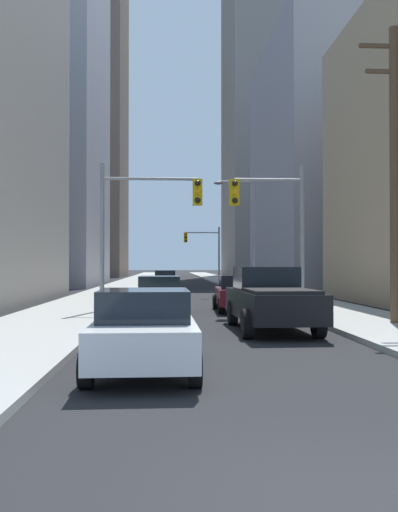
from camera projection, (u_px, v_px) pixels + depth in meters
name	position (u px, v px, depth m)	size (l,w,h in m)	color
ground_plane	(342.00, 512.00, 4.53)	(400.00, 400.00, 0.00)	black
sidewalk_left	(127.00, 285.00, 54.17)	(3.78, 160.00, 0.15)	#9E9E99
sidewalk_right	(238.00, 284.00, 54.74)	(3.78, 160.00, 0.15)	#9E9E99
pickup_truck_black	(271.00, 299.00, 17.00)	(2.20, 5.46, 1.90)	black
sedan_white	(144.00, 330.00, 10.39)	(1.95, 4.23, 1.52)	white
sedan_maroon	(239.00, 293.00, 23.98)	(1.95, 4.26, 1.52)	maroon
sedan_green	(160.00, 295.00, 22.58)	(1.95, 4.22, 1.52)	#195938
sedan_silver	(165.00, 280.00, 45.24)	(1.95, 4.24, 1.52)	#B7BABF
traffic_signal_near_left	(146.00, 212.00, 22.67)	(4.08, 0.44, 6.00)	gray
traffic_signal_near_right	(271.00, 214.00, 22.94)	(3.03, 0.44, 6.00)	gray
traffic_signal_far_right	(204.00, 245.00, 60.86)	(3.86, 0.44, 6.00)	gray
utility_pole_right	(394.00, 168.00, 17.84)	(2.20, 0.28, 9.44)	brown
street_lamp_right	(247.00, 224.00, 36.52)	(2.69, 0.32, 7.50)	gray
building_left_far_tower	(71.00, 117.00, 94.01)	(17.59, 19.11, 52.63)	#66564C
building_right_mid_block	(376.00, 166.00, 53.38)	(20.61, 22.41, 22.54)	#93939E
building_right_far_highrise	(285.00, 55.00, 91.92)	(18.90, 21.12, 71.72)	gray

